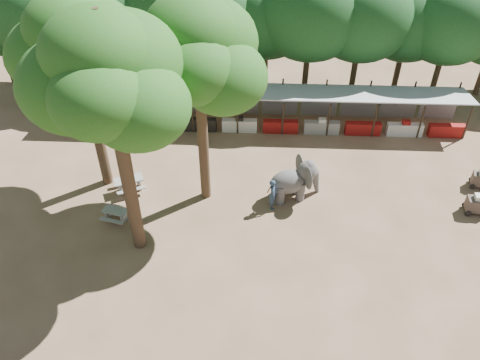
{
  "coord_description": "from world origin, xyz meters",
  "views": [
    {
      "loc": [
        -0.1,
        -14.41,
        17.6
      ],
      "look_at": [
        -1.0,
        5.0,
        2.0
      ],
      "focal_mm": 35.0,
      "sensor_mm": 36.0,
      "label": 1
    }
  ],
  "objects_px": {
    "yard_tree_left": "(77,50)",
    "handler": "(273,194)",
    "picnic_table_near": "(116,213)",
    "cart_front": "(478,204)",
    "elephant": "(295,180)",
    "picnic_table_far": "(129,183)",
    "yard_tree_back": "(196,54)",
    "yard_tree_center": "(107,78)"
  },
  "relations": [
    {
      "from": "picnic_table_near",
      "to": "yard_tree_center",
      "type": "bearing_deg",
      "value": -30.78
    },
    {
      "from": "yard_tree_left",
      "to": "handler",
      "type": "height_order",
      "value": "yard_tree_left"
    },
    {
      "from": "elephant",
      "to": "picnic_table_near",
      "type": "bearing_deg",
      "value": 175.42
    },
    {
      "from": "picnic_table_near",
      "to": "elephant",
      "type": "bearing_deg",
      "value": 29.12
    },
    {
      "from": "yard_tree_center",
      "to": "yard_tree_back",
      "type": "xyz_separation_m",
      "value": [
        3.0,
        4.0,
        -0.67
      ]
    },
    {
      "from": "cart_front",
      "to": "elephant",
      "type": "bearing_deg",
      "value": -178.93
    },
    {
      "from": "picnic_table_far",
      "to": "handler",
      "type": "bearing_deg",
      "value": -32.11
    },
    {
      "from": "yard_tree_left",
      "to": "handler",
      "type": "relative_size",
      "value": 5.81
    },
    {
      "from": "yard_tree_back",
      "to": "cart_front",
      "type": "height_order",
      "value": "yard_tree_back"
    },
    {
      "from": "yard_tree_back",
      "to": "picnic_table_far",
      "type": "height_order",
      "value": "yard_tree_back"
    },
    {
      "from": "yard_tree_center",
      "to": "cart_front",
      "type": "distance_m",
      "value": 20.29
    },
    {
      "from": "yard_tree_back",
      "to": "cart_front",
      "type": "relative_size",
      "value": 8.49
    },
    {
      "from": "yard_tree_left",
      "to": "picnic_table_far",
      "type": "xyz_separation_m",
      "value": [
        1.64,
        -0.94,
        -7.66
      ]
    },
    {
      "from": "picnic_table_near",
      "to": "yard_tree_left",
      "type": "bearing_deg",
      "value": 128.62
    },
    {
      "from": "picnic_table_near",
      "to": "picnic_table_far",
      "type": "distance_m",
      "value": 2.51
    },
    {
      "from": "cart_front",
      "to": "picnic_table_far",
      "type": "bearing_deg",
      "value": -176.62
    },
    {
      "from": "picnic_table_near",
      "to": "picnic_table_far",
      "type": "bearing_deg",
      "value": 101.8
    },
    {
      "from": "yard_tree_left",
      "to": "handler",
      "type": "xyz_separation_m",
      "value": [
        9.93,
        -2.02,
        -7.25
      ]
    },
    {
      "from": "handler",
      "to": "picnic_table_near",
      "type": "distance_m",
      "value": 8.57
    },
    {
      "from": "picnic_table_far",
      "to": "cart_front",
      "type": "xyz_separation_m",
      "value": [
        19.48,
        -1.01,
        0.07
      ]
    },
    {
      "from": "yard_tree_left",
      "to": "elephant",
      "type": "height_order",
      "value": "yard_tree_left"
    },
    {
      "from": "handler",
      "to": "yard_tree_left",
      "type": "bearing_deg",
      "value": 78.67
    },
    {
      "from": "handler",
      "to": "picnic_table_near",
      "type": "relative_size",
      "value": 1.16
    },
    {
      "from": "handler",
      "to": "cart_front",
      "type": "bearing_deg",
      "value": -89.5
    },
    {
      "from": "yard_tree_left",
      "to": "yard_tree_center",
      "type": "bearing_deg",
      "value": -59.04
    },
    {
      "from": "picnic_table_near",
      "to": "cart_front",
      "type": "distance_m",
      "value": 19.69
    },
    {
      "from": "elephant",
      "to": "picnic_table_near",
      "type": "relative_size",
      "value": 1.94
    },
    {
      "from": "yard_tree_back",
      "to": "picnic_table_far",
      "type": "relative_size",
      "value": 5.39
    },
    {
      "from": "cart_front",
      "to": "picnic_table_near",
      "type": "bearing_deg",
      "value": -169.31
    },
    {
      "from": "yard_tree_back",
      "to": "yard_tree_center",
      "type": "bearing_deg",
      "value": -126.86
    },
    {
      "from": "elephant",
      "to": "handler",
      "type": "distance_m",
      "value": 1.61
    },
    {
      "from": "yard_tree_center",
      "to": "picnic_table_far",
      "type": "xyz_separation_m",
      "value": [
        -1.36,
        4.06,
        -8.67
      ]
    },
    {
      "from": "yard_tree_back",
      "to": "picnic_table_near",
      "type": "bearing_deg",
      "value": -151.5
    },
    {
      "from": "yard_tree_back",
      "to": "handler",
      "type": "xyz_separation_m",
      "value": [
        3.93,
        -1.02,
        -7.59
      ]
    },
    {
      "from": "elephant",
      "to": "cart_front",
      "type": "xyz_separation_m",
      "value": [
        9.95,
        -0.92,
        -0.58
      ]
    },
    {
      "from": "yard_tree_back",
      "to": "picnic_table_near",
      "type": "relative_size",
      "value": 6.93
    },
    {
      "from": "elephant",
      "to": "handler",
      "type": "xyz_separation_m",
      "value": [
        -1.25,
        -0.98,
        -0.23
      ]
    },
    {
      "from": "yard_tree_left",
      "to": "picnic_table_far",
      "type": "relative_size",
      "value": 5.23
    },
    {
      "from": "yard_tree_left",
      "to": "yard_tree_back",
      "type": "bearing_deg",
      "value": -9.46
    },
    {
      "from": "picnic_table_near",
      "to": "yard_tree_back",
      "type": "bearing_deg",
      "value": 43.65
    },
    {
      "from": "yard_tree_left",
      "to": "elephant",
      "type": "relative_size",
      "value": 3.46
    },
    {
      "from": "picnic_table_far",
      "to": "cart_front",
      "type": "relative_size",
      "value": 1.58
    }
  ]
}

